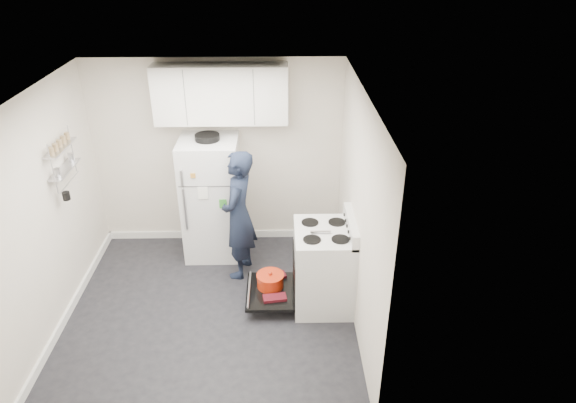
{
  "coord_description": "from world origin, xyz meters",
  "views": [
    {
      "loc": [
        0.78,
        -4.59,
        3.82
      ],
      "look_at": [
        0.89,
        0.65,
        1.05
      ],
      "focal_mm": 32.0,
      "sensor_mm": 36.0,
      "label": 1
    }
  ],
  "objects_px": {
    "electric_range": "(322,268)",
    "person": "(239,215)",
    "open_oven_door": "(270,286)",
    "refrigerator": "(212,198)"
  },
  "relations": [
    {
      "from": "electric_range",
      "to": "person",
      "type": "distance_m",
      "value": 1.19
    },
    {
      "from": "refrigerator",
      "to": "open_oven_door",
      "type": "bearing_deg",
      "value": -54.65
    },
    {
      "from": "person",
      "to": "open_oven_door",
      "type": "bearing_deg",
      "value": 46.38
    },
    {
      "from": "electric_range",
      "to": "open_oven_door",
      "type": "bearing_deg",
      "value": 176.03
    },
    {
      "from": "electric_range",
      "to": "refrigerator",
      "type": "relative_size",
      "value": 0.66
    },
    {
      "from": "open_oven_door",
      "to": "person",
      "type": "relative_size",
      "value": 0.43
    },
    {
      "from": "open_oven_door",
      "to": "person",
      "type": "height_order",
      "value": "person"
    },
    {
      "from": "open_oven_door",
      "to": "refrigerator",
      "type": "distance_m",
      "value": 1.43
    },
    {
      "from": "electric_range",
      "to": "person",
      "type": "xyz_separation_m",
      "value": [
        -0.96,
        0.61,
        0.35
      ]
    },
    {
      "from": "electric_range",
      "to": "refrigerator",
      "type": "xyz_separation_m",
      "value": [
        -1.34,
        1.1,
        0.33
      ]
    }
  ]
}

